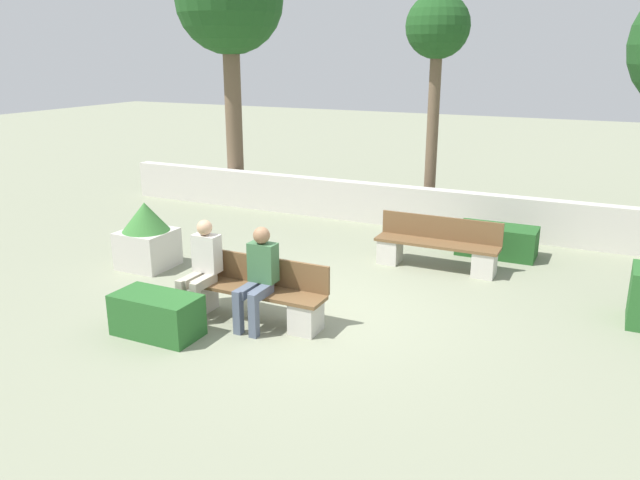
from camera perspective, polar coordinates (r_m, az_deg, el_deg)
The scene contains 11 objects.
ground_plane at distance 9.13m, azimuth -0.21°, elevation -6.40°, with size 60.00×60.00×0.00m, color gray.
perimeter_wall at distance 13.38m, azimuth 9.06°, elevation 2.92°, with size 14.84×0.30×0.86m.
bench_front at distance 8.75m, azimuth -6.21°, elevation -5.06°, with size 2.18×0.48×0.88m.
bench_left_side at distance 10.92m, azimuth 10.63°, elevation -0.79°, with size 2.12×0.49×0.88m.
person_seated_man at distance 8.39m, azimuth -5.65°, elevation -2.97°, with size 0.38×0.63×1.38m.
person_seated_woman at distance 8.89m, azimuth -10.75°, elevation -2.12°, with size 0.38×0.63×1.36m.
hedge_block_near_left at distance 8.54m, azimuth -14.68°, elevation -6.64°, with size 1.15×0.60×0.56m.
hedge_block_mid_left at distance 11.88m, azimuth 15.86°, elevation -0.07°, with size 1.40×0.66×0.56m.
planter_corner_left at distance 11.15m, azimuth -15.56°, elevation 0.41°, with size 0.84×0.84×1.15m.
tree_leftmost at distance 15.42m, azimuth -8.30°, elevation 20.59°, with size 2.49×2.49×6.02m.
tree_center_left at distance 13.73m, azimuth 10.68°, elevation 17.85°, with size 1.33×1.33×4.78m.
Camera 1 is at (3.67, -7.55, 3.60)m, focal length 35.00 mm.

